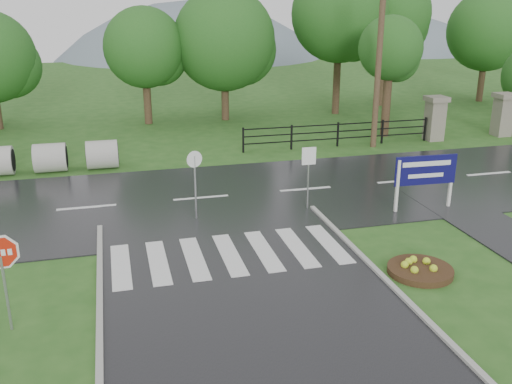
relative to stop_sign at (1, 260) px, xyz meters
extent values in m
plane|color=#2A591D|center=(5.43, -2.53, -1.68)|extent=(120.00, 120.00, 0.00)
cube|color=black|center=(5.43, 7.47, -1.68)|extent=(90.00, 8.00, 0.04)
cube|color=#27272A|center=(13.93, 1.47, -1.68)|extent=(2.20, 11.00, 0.04)
cube|color=silver|center=(2.43, 2.47, -1.62)|extent=(0.50, 2.80, 0.02)
cube|color=silver|center=(3.43, 2.47, -1.62)|extent=(0.50, 2.80, 0.02)
cube|color=silver|center=(4.43, 2.47, -1.62)|extent=(0.50, 2.80, 0.02)
cube|color=silver|center=(5.43, 2.47, -1.62)|extent=(0.50, 2.80, 0.02)
cube|color=silver|center=(6.43, 2.47, -1.62)|extent=(0.50, 2.80, 0.02)
cube|color=silver|center=(7.43, 2.47, -1.62)|extent=(0.50, 2.80, 0.02)
cube|color=silver|center=(8.43, 2.47, -1.62)|extent=(0.50, 2.80, 0.02)
cube|color=gray|center=(18.43, 13.47, -0.68)|extent=(0.80, 0.80, 2.00)
cube|color=#6B6659|center=(18.43, 13.47, 0.44)|extent=(1.00, 1.00, 0.24)
cube|color=gray|center=(22.43, 13.47, -0.68)|extent=(0.80, 0.80, 2.00)
cube|color=#6B6659|center=(22.43, 13.47, 0.44)|extent=(1.00, 1.00, 0.24)
cube|color=black|center=(13.18, 13.47, -1.28)|extent=(9.50, 0.05, 0.05)
cube|color=black|center=(13.18, 13.47, -0.93)|extent=(9.50, 0.05, 0.05)
cube|color=black|center=(13.18, 13.47, -0.58)|extent=(9.50, 0.05, 0.05)
cube|color=black|center=(8.43, 13.47, -1.08)|extent=(0.08, 0.08, 1.20)
cube|color=black|center=(17.93, 13.47, -1.08)|extent=(0.08, 0.08, 1.20)
cube|color=black|center=(22.93, 13.47, -1.08)|extent=(0.08, 0.08, 1.20)
sphere|color=slate|center=(13.43, 62.47, -18.96)|extent=(48.00, 48.00, 48.00)
sphere|color=slate|center=(41.43, 62.47, -14.64)|extent=(36.00, 36.00, 36.00)
cylinder|color=#9E9B93|center=(-0.09, 12.47, -1.08)|extent=(1.30, 1.20, 1.20)
cylinder|color=#9E9B93|center=(2.01, 12.47, -1.08)|extent=(1.30, 1.20, 1.20)
cube|color=#939399|center=(0.00, 0.00, -0.79)|extent=(0.05, 0.05, 1.76)
cylinder|color=white|center=(0.00, 0.01, 0.18)|extent=(1.06, 0.09, 1.06)
cylinder|color=red|center=(0.00, 0.00, 0.18)|extent=(0.92, 0.09, 0.92)
cube|color=silver|center=(11.61, 4.46, -0.76)|extent=(0.10, 0.10, 1.84)
cube|color=silver|center=(13.63, 4.46, -0.76)|extent=(0.10, 0.10, 1.84)
cube|color=#0E0C4D|center=(12.62, 4.46, -0.25)|extent=(2.21, 0.15, 1.01)
cube|color=white|center=(12.62, 4.42, -0.02)|extent=(1.75, 0.08, 0.17)
cube|color=white|center=(12.62, 4.42, -0.43)|extent=(1.29, 0.06, 0.14)
cylinder|color=#332111|center=(10.09, 0.17, -1.59)|extent=(1.72, 1.72, 0.17)
cube|color=#939399|center=(8.80, 5.49, -0.64)|extent=(0.04, 0.04, 2.08)
cube|color=white|center=(8.80, 5.47, 0.24)|extent=(0.49, 0.03, 0.60)
cylinder|color=#939399|center=(4.96, 5.51, -0.59)|extent=(0.07, 0.07, 2.17)
cylinder|color=white|center=(4.96, 5.49, 0.38)|extent=(0.52, 0.20, 0.54)
cylinder|color=#473523|center=(14.85, 12.97, 2.54)|extent=(0.28, 0.28, 8.44)
cylinder|color=#3D2B1C|center=(16.44, 14.97, 0.21)|extent=(0.49, 0.49, 3.78)
sphere|color=#1D541A|center=(16.44, 14.97, 2.85)|extent=(3.24, 3.24, 3.24)
camera|label=1|loc=(2.48, -11.90, 5.24)|focal=40.00mm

